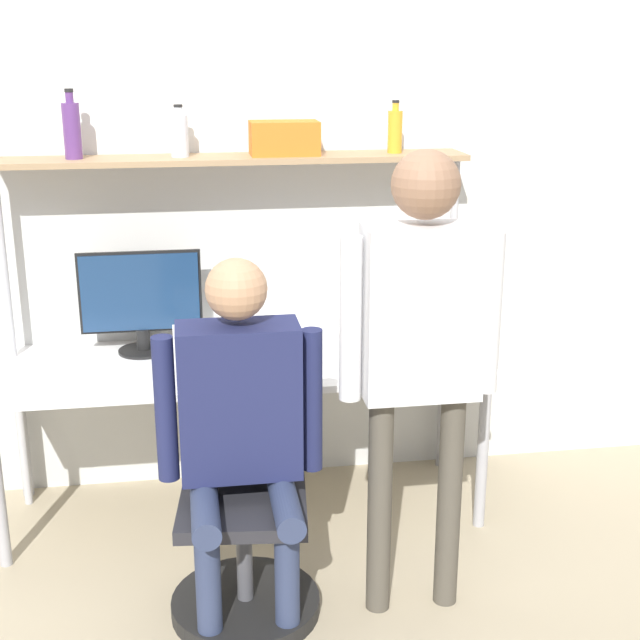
# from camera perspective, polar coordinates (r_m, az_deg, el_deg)

# --- Properties ---
(ground_plane) EXTENTS (12.00, 12.00, 0.00)m
(ground_plane) POSITION_cam_1_polar(r_m,az_deg,el_deg) (3.89, -4.29, -14.69)
(ground_plane) COLOR tan
(wall_back) EXTENTS (8.00, 0.06, 2.70)m
(wall_back) POSITION_cam_1_polar(r_m,az_deg,el_deg) (4.13, -5.62, 7.36)
(wall_back) COLOR silver
(wall_back) RESTS_ON ground_plane
(desk) EXTENTS (2.15, 0.72, 0.73)m
(desk) POSITION_cam_1_polar(r_m,az_deg,el_deg) (3.93, -4.97, -3.46)
(desk) COLOR white
(desk) RESTS_ON ground_plane
(shelf_unit) EXTENTS (2.04, 0.27, 1.59)m
(shelf_unit) POSITION_cam_1_polar(r_m,az_deg,el_deg) (3.95, -5.48, 7.64)
(shelf_unit) COLOR #997A56
(shelf_unit) RESTS_ON ground_plane
(monitor) EXTENTS (0.54, 0.23, 0.46)m
(monitor) POSITION_cam_1_polar(r_m,az_deg,el_deg) (4.02, -11.40, 1.35)
(monitor) COLOR black
(monitor) RESTS_ON desk
(laptop) EXTENTS (0.33, 0.22, 0.21)m
(laptop) POSITION_cam_1_polar(r_m,az_deg,el_deg) (3.72, -6.78, -2.75)
(laptop) COLOR silver
(laptop) RESTS_ON desk
(cell_phone) EXTENTS (0.07, 0.15, 0.01)m
(cell_phone) POSITION_cam_1_polar(r_m,az_deg,el_deg) (3.68, -2.35, -3.75)
(cell_phone) COLOR silver
(cell_phone) RESTS_ON desk
(office_chair) EXTENTS (0.56, 0.56, 0.93)m
(office_chair) POSITION_cam_1_polar(r_m,az_deg,el_deg) (3.44, -4.85, -13.78)
(office_chair) COLOR black
(office_chair) RESTS_ON ground_plane
(person_seated) EXTENTS (0.60, 0.47, 1.36)m
(person_seated) POSITION_cam_1_polar(r_m,az_deg,el_deg) (3.16, -5.11, -6.07)
(person_seated) COLOR #2D3856
(person_seated) RESTS_ON ground_plane
(person_standing) EXTENTS (0.57, 0.23, 1.73)m
(person_standing) POSITION_cam_1_polar(r_m,az_deg,el_deg) (3.11, 6.47, -0.52)
(person_standing) COLOR #4C473D
(person_standing) RESTS_ON ground_plane
(bottle_purple) EXTENTS (0.07, 0.07, 0.29)m
(bottle_purple) POSITION_cam_1_polar(r_m,az_deg,el_deg) (3.93, -15.59, 11.67)
(bottle_purple) COLOR #593372
(bottle_purple) RESTS_ON shelf_unit
(bottle_amber) EXTENTS (0.06, 0.06, 0.23)m
(bottle_amber) POSITION_cam_1_polar(r_m,az_deg,el_deg) (4.02, 4.82, 11.98)
(bottle_amber) COLOR gold
(bottle_amber) RESTS_ON shelf_unit
(bottle_clear) EXTENTS (0.08, 0.08, 0.22)m
(bottle_clear) POSITION_cam_1_polar(r_m,az_deg,el_deg) (3.91, -9.00, 11.63)
(bottle_clear) COLOR silver
(bottle_clear) RESTS_ON shelf_unit
(storage_box) EXTENTS (0.30, 0.18, 0.14)m
(storage_box) POSITION_cam_1_polar(r_m,az_deg,el_deg) (3.93, -2.30, 11.56)
(storage_box) COLOR #D1661E
(storage_box) RESTS_ON shelf_unit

